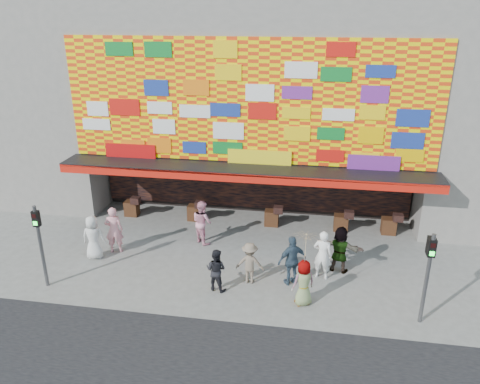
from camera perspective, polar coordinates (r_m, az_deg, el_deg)
The scene contains 15 objects.
ground at distance 16.99m, azimuth -1.16°, elevation -10.42°, with size 90.00×90.00×0.00m, color slate.
shop_building at distance 22.81m, azimuth 2.56°, elevation 12.03°, with size 15.20×9.40×10.00m.
neighbor_left at distance 27.32m, azimuth -26.46°, elevation 13.08°, with size 11.00×8.00×12.00m, color gray.
signal_left at distance 17.04m, azimuth -23.26°, elevation -5.10°, with size 0.22×0.20×3.00m.
signal_right at distance 14.95m, azimuth 21.98°, elevation -8.69°, with size 0.22×0.20×3.00m.
ped_a at distance 18.69m, azimuth -17.45°, elevation -5.30°, with size 0.85×0.55×1.74m, color silver.
ped_b at distance 18.88m, azimuth -15.11°, elevation -4.49°, with size 0.69×0.45×1.90m, color pink.
ped_c at distance 16.01m, azimuth -2.94°, elevation -9.45°, with size 0.74×0.57×1.52m, color black.
ped_d at distance 16.38m, azimuth 1.20°, elevation -8.66°, with size 0.98×0.56×1.52m, color #7C6C5A.
ped_e at distance 16.32m, azimuth 6.37°, elevation -8.29°, with size 1.07×0.45×1.83m, color #34495C.
ped_f at distance 17.35m, azimuth 12.09°, elevation -6.86°, with size 1.64×0.52×1.76m, color gray.
ped_g at distance 15.38m, azimuth 7.75°, elevation -10.92°, with size 0.77×0.50×1.58m, color gray.
ped_h at distance 16.82m, azimuth 10.02°, elevation -7.54°, with size 0.66×0.44×1.82m, color white.
ped_i at distance 19.06m, azimuth -4.64°, elevation -3.65°, with size 0.88×0.68×1.81m, color pink.
parasol at distance 14.71m, azimuth 8.01°, elevation -6.50°, with size 0.99×1.00×1.82m.
Camera 1 is at (2.69, -14.16, 8.99)m, focal length 35.00 mm.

